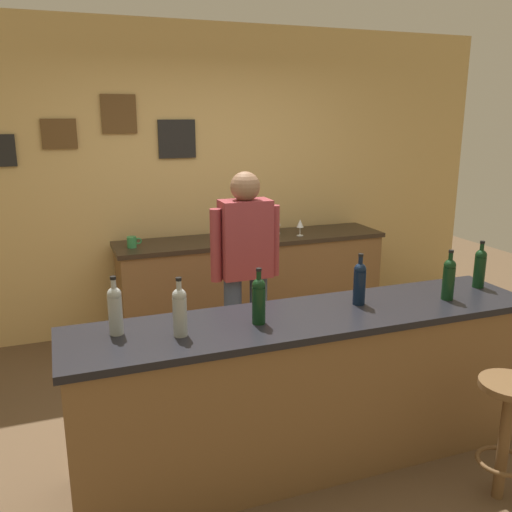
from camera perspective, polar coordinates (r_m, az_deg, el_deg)
ground_plane at (r=3.81m, az=2.62°, el=-17.10°), size 10.00×10.00×0.00m
back_wall at (r=5.20m, az=-6.17°, el=7.93°), size 6.00×0.09×2.80m
bar_counter at (r=3.27m, az=5.53°, el=-13.63°), size 2.72×0.60×0.92m
side_counter at (r=5.16m, az=-0.39°, el=-2.87°), size 2.51×0.56×0.90m
bartender at (r=3.94m, az=-1.10°, el=-1.09°), size 0.52×0.21×1.62m
bar_stool at (r=3.24m, az=24.71°, el=-15.34°), size 0.32×0.32×0.68m
wine_bottle_a at (r=2.84m, az=-14.50°, el=-5.35°), size 0.07×0.07×0.31m
wine_bottle_b at (r=2.76m, az=-7.97°, el=-5.61°), size 0.07×0.07×0.31m
wine_bottle_c at (r=2.89m, az=0.29°, el=-4.52°), size 0.07×0.07×0.31m
wine_bottle_d at (r=3.24m, az=10.76°, el=-2.68°), size 0.07×0.07×0.31m
wine_bottle_e at (r=3.46m, az=19.49°, el=-2.13°), size 0.07×0.07×0.31m
wine_bottle_f at (r=3.78m, az=22.34°, el=-1.05°), size 0.07×0.07×0.31m
wine_glass_a at (r=5.02m, az=1.57°, el=3.21°), size 0.07×0.07×0.16m
wine_glass_b at (r=5.19m, az=2.22°, el=3.57°), size 0.07×0.07×0.16m
wine_glass_c at (r=5.10m, az=4.63°, el=3.34°), size 0.07×0.07×0.16m
coffee_mug at (r=4.76m, az=-12.81°, el=1.43°), size 0.13×0.08×0.09m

